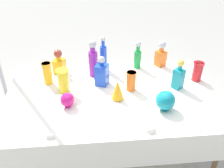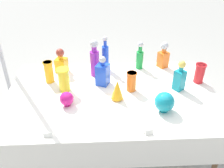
{
  "view_description": "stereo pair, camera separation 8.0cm",
  "coord_description": "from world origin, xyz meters",
  "px_view_note": "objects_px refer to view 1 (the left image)",
  "views": [
    {
      "loc": [
        -0.17,
        -1.84,
        2.03
      ],
      "look_at": [
        0.0,
        0.0,
        0.86
      ],
      "focal_mm": 40.0,
      "sensor_mm": 36.0,
      "label": 1
    },
    {
      "loc": [
        -0.09,
        -1.85,
        2.03
      ],
      "look_at": [
        0.0,
        0.0,
        0.86
      ],
      "focal_mm": 40.0,
      "sensor_mm": 36.0,
      "label": 2
    }
  ],
  "objects_px": {
    "tall_bottle_0": "(103,56)",
    "fluted_vase_0": "(118,90)",
    "slender_vase_2": "(131,80)",
    "slender_vase_1": "(198,71)",
    "round_bowl_0": "(67,100)",
    "square_decanter_0": "(102,73)",
    "tall_bottle_2": "(138,56)",
    "square_decanter_1": "(161,55)",
    "round_bowl_1": "(165,101)",
    "slender_vase_3": "(63,80)",
    "square_decanter_2": "(59,63)",
    "square_decanter_3": "(179,75)",
    "slender_vase_0": "(47,73)",
    "tall_bottle_1": "(93,60)"
  },
  "relations": [
    {
      "from": "tall_bottle_0",
      "to": "fluted_vase_0",
      "type": "relative_size",
      "value": 1.95
    },
    {
      "from": "slender_vase_2",
      "to": "slender_vase_1",
      "type": "bearing_deg",
      "value": 9.5
    },
    {
      "from": "slender_vase_2",
      "to": "round_bowl_0",
      "type": "bearing_deg",
      "value": -160.21
    },
    {
      "from": "square_decanter_0",
      "to": "slender_vase_1",
      "type": "bearing_deg",
      "value": -0.42
    },
    {
      "from": "tall_bottle_2",
      "to": "slender_vase_2",
      "type": "bearing_deg",
      "value": -107.68
    },
    {
      "from": "tall_bottle_0",
      "to": "square_decanter_1",
      "type": "distance_m",
      "value": 0.61
    },
    {
      "from": "fluted_vase_0",
      "to": "round_bowl_1",
      "type": "distance_m",
      "value": 0.41
    },
    {
      "from": "slender_vase_3",
      "to": "fluted_vase_0",
      "type": "xyz_separation_m",
      "value": [
        0.47,
        -0.16,
        -0.02
      ]
    },
    {
      "from": "square_decanter_1",
      "to": "slender_vase_3",
      "type": "xyz_separation_m",
      "value": [
        -0.99,
        -0.41,
        -0.01
      ]
    },
    {
      "from": "slender_vase_2",
      "to": "round_bowl_0",
      "type": "distance_m",
      "value": 0.6
    },
    {
      "from": "slender_vase_1",
      "to": "slender_vase_3",
      "type": "distance_m",
      "value": 1.27
    },
    {
      "from": "round_bowl_0",
      "to": "round_bowl_1",
      "type": "height_order",
      "value": "round_bowl_1"
    },
    {
      "from": "square_decanter_2",
      "to": "square_decanter_3",
      "type": "bearing_deg",
      "value": -19.28
    },
    {
      "from": "slender_vase_0",
      "to": "slender_vase_1",
      "type": "height_order",
      "value": "slender_vase_0"
    },
    {
      "from": "slender_vase_3",
      "to": "fluted_vase_0",
      "type": "bearing_deg",
      "value": -19.36
    },
    {
      "from": "round_bowl_0",
      "to": "slender_vase_2",
      "type": "bearing_deg",
      "value": 19.79
    },
    {
      "from": "slender_vase_2",
      "to": "tall_bottle_2",
      "type": "bearing_deg",
      "value": 72.32
    },
    {
      "from": "tall_bottle_1",
      "to": "square_decanter_0",
      "type": "bearing_deg",
      "value": -67.21
    },
    {
      "from": "tall_bottle_0",
      "to": "square_decanter_1",
      "type": "bearing_deg",
      "value": 1.77
    },
    {
      "from": "square_decanter_2",
      "to": "tall_bottle_0",
      "type": "bearing_deg",
      "value": 4.57
    },
    {
      "from": "slender_vase_2",
      "to": "slender_vase_0",
      "type": "bearing_deg",
      "value": 166.37
    },
    {
      "from": "tall_bottle_0",
      "to": "round_bowl_1",
      "type": "bearing_deg",
      "value": -58.29
    },
    {
      "from": "tall_bottle_2",
      "to": "round_bowl_1",
      "type": "relative_size",
      "value": 1.76
    },
    {
      "from": "square_decanter_1",
      "to": "slender_vase_1",
      "type": "relative_size",
      "value": 1.49
    },
    {
      "from": "slender_vase_0",
      "to": "fluted_vase_0",
      "type": "xyz_separation_m",
      "value": [
        0.63,
        -0.32,
        -0.02
      ]
    },
    {
      "from": "square_decanter_3",
      "to": "slender_vase_0",
      "type": "bearing_deg",
      "value": 170.9
    },
    {
      "from": "slender_vase_0",
      "to": "slender_vase_1",
      "type": "relative_size",
      "value": 1.13
    },
    {
      "from": "tall_bottle_1",
      "to": "slender_vase_3",
      "type": "height_order",
      "value": "tall_bottle_1"
    },
    {
      "from": "tall_bottle_1",
      "to": "square_decanter_1",
      "type": "bearing_deg",
      "value": 11.19
    },
    {
      "from": "square_decanter_2",
      "to": "round_bowl_0",
      "type": "height_order",
      "value": "square_decanter_2"
    },
    {
      "from": "tall_bottle_0",
      "to": "square_decanter_2",
      "type": "height_order",
      "value": "tall_bottle_0"
    },
    {
      "from": "square_decanter_0",
      "to": "square_decanter_2",
      "type": "distance_m",
      "value": 0.49
    },
    {
      "from": "square_decanter_1",
      "to": "square_decanter_2",
      "type": "relative_size",
      "value": 1.1
    },
    {
      "from": "slender_vase_3",
      "to": "square_decanter_1",
      "type": "bearing_deg",
      "value": 22.33
    },
    {
      "from": "square_decanter_2",
      "to": "slender_vase_2",
      "type": "relative_size",
      "value": 1.39
    },
    {
      "from": "tall_bottle_2",
      "to": "slender_vase_3",
      "type": "bearing_deg",
      "value": -152.16
    },
    {
      "from": "square_decanter_0",
      "to": "square_decanter_3",
      "type": "distance_m",
      "value": 0.7
    },
    {
      "from": "slender_vase_2",
      "to": "round_bowl_1",
      "type": "height_order",
      "value": "slender_vase_2"
    },
    {
      "from": "slender_vase_0",
      "to": "fluted_vase_0",
      "type": "distance_m",
      "value": 0.7
    },
    {
      "from": "fluted_vase_0",
      "to": "slender_vase_2",
      "type": "bearing_deg",
      "value": 44.68
    },
    {
      "from": "tall_bottle_0",
      "to": "slender_vase_2",
      "type": "distance_m",
      "value": 0.48
    },
    {
      "from": "square_decanter_0",
      "to": "square_decanter_2",
      "type": "height_order",
      "value": "square_decanter_0"
    },
    {
      "from": "square_decanter_3",
      "to": "round_bowl_0",
      "type": "xyz_separation_m",
      "value": [
        -0.99,
        -0.2,
        -0.06
      ]
    },
    {
      "from": "slender_vase_2",
      "to": "round_bowl_0",
      "type": "height_order",
      "value": "slender_vase_2"
    },
    {
      "from": "slender_vase_0",
      "to": "round_bowl_1",
      "type": "relative_size",
      "value": 1.26
    },
    {
      "from": "tall_bottle_1",
      "to": "slender_vase_2",
      "type": "bearing_deg",
      "value": -41.59
    },
    {
      "from": "square_decanter_2",
      "to": "slender_vase_1",
      "type": "height_order",
      "value": "square_decanter_2"
    },
    {
      "from": "tall_bottle_1",
      "to": "round_bowl_0",
      "type": "height_order",
      "value": "tall_bottle_1"
    },
    {
      "from": "square_decanter_0",
      "to": "square_decanter_3",
      "type": "relative_size",
      "value": 1.0
    },
    {
      "from": "square_decanter_0",
      "to": "slender_vase_1",
      "type": "height_order",
      "value": "square_decanter_0"
    }
  ]
}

